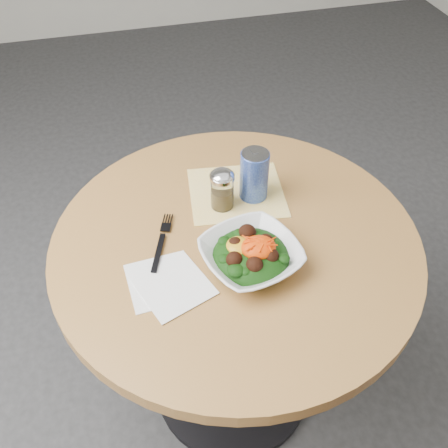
% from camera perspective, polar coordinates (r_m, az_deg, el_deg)
% --- Properties ---
extents(ground, '(6.00, 6.00, 0.00)m').
position_cam_1_polar(ground, '(1.83, 0.94, -17.91)').
color(ground, '#2B2B2D').
rests_on(ground, ground).
extents(table, '(0.90, 0.90, 0.75)m').
position_cam_1_polar(table, '(1.37, 1.22, -7.25)').
color(table, black).
rests_on(table, ground).
extents(cloth_napkin, '(0.27, 0.25, 0.00)m').
position_cam_1_polar(cloth_napkin, '(1.33, 1.45, 3.62)').
color(cloth_napkin, '#E5AB0C').
rests_on(cloth_napkin, table).
extents(paper_napkins, '(0.20, 0.20, 0.00)m').
position_cam_1_polar(paper_napkins, '(1.13, -6.46, -6.80)').
color(paper_napkins, white).
rests_on(paper_napkins, table).
extents(salad_bowl, '(0.27, 0.27, 0.08)m').
position_cam_1_polar(salad_bowl, '(1.14, 3.09, -3.54)').
color(salad_bowl, silver).
rests_on(salad_bowl, table).
extents(fork, '(0.08, 0.19, 0.00)m').
position_cam_1_polar(fork, '(1.21, -7.09, -1.80)').
color(fork, black).
rests_on(fork, table).
extents(spice_shaker, '(0.06, 0.06, 0.11)m').
position_cam_1_polar(spice_shaker, '(1.26, -0.21, 3.96)').
color(spice_shaker, silver).
rests_on(spice_shaker, table).
extents(beverage_can, '(0.07, 0.07, 0.14)m').
position_cam_1_polar(beverage_can, '(1.28, 3.47, 5.59)').
color(beverage_can, '#0D1A90').
rests_on(beverage_can, table).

